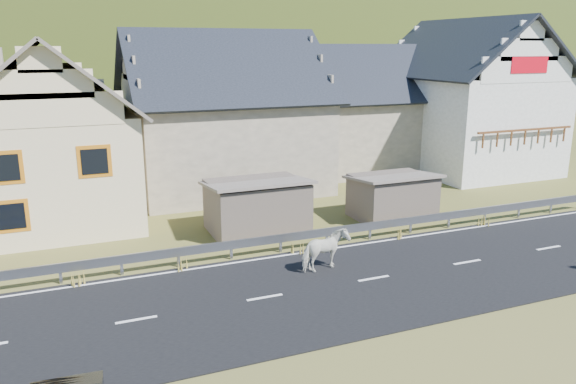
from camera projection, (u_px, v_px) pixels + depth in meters
name	position (u px, v px, depth m)	size (l,w,h in m)	color
ground	(374.00, 280.00, 19.37)	(160.00, 160.00, 0.00)	#4C511C
road	(374.00, 279.00, 19.37)	(60.00, 7.00, 0.04)	black
lane_markings	(374.00, 278.00, 19.36)	(60.00, 6.60, 0.01)	silver
guardrail	(327.00, 232.00, 22.53)	(28.10, 0.09, 0.75)	#93969B
shed_left	(257.00, 207.00, 24.18)	(4.30, 3.30, 2.40)	#695A4F
shed_right	(392.00, 197.00, 26.14)	(3.80, 2.90, 2.20)	#695A4F
house_cream	(49.00, 125.00, 25.36)	(7.80, 9.80, 8.30)	beige
house_stone_a	(223.00, 105.00, 31.28)	(10.80, 9.80, 8.90)	#B0A38A
house_stone_b	(362.00, 102.00, 36.83)	(9.80, 8.80, 8.10)	#B0A38A
house_white	(467.00, 90.00, 36.13)	(8.80, 10.80, 9.70)	white
mountain	(107.00, 132.00, 187.50)	(440.00, 280.00, 260.00)	#1F3211
horse	(325.00, 250.00, 19.93)	(1.76, 0.80, 1.49)	silver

